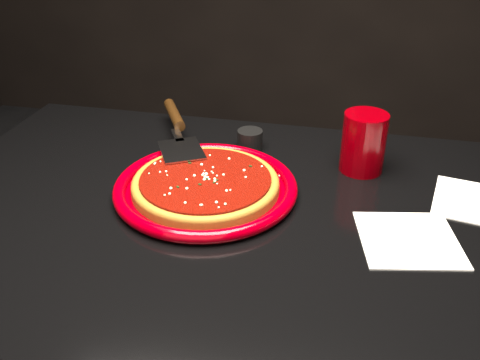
# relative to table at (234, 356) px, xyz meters

# --- Properties ---
(table) EXTENTS (1.20, 0.80, 0.75)m
(table) POSITION_rel_table_xyz_m (0.00, 0.00, 0.00)
(table) COLOR black
(table) RESTS_ON floor
(plate) EXTENTS (0.43, 0.43, 0.03)m
(plate) POSITION_rel_table_xyz_m (-0.06, 0.05, 0.39)
(plate) COLOR #7F0008
(plate) RESTS_ON table
(pizza_crust) EXTENTS (0.35, 0.35, 0.01)m
(pizza_crust) POSITION_rel_table_xyz_m (-0.06, 0.05, 0.39)
(pizza_crust) COLOR brown
(pizza_crust) RESTS_ON plate
(pizza_crust_rim) EXTENTS (0.35, 0.35, 0.02)m
(pizza_crust_rim) POSITION_rel_table_xyz_m (-0.06, 0.05, 0.40)
(pizza_crust_rim) COLOR brown
(pizza_crust_rim) RESTS_ON plate
(pizza_sauce) EXTENTS (0.31, 0.31, 0.01)m
(pizza_sauce) POSITION_rel_table_xyz_m (-0.06, 0.05, 0.40)
(pizza_sauce) COLOR #750D04
(pizza_sauce) RESTS_ON plate
(parmesan_dusting) EXTENTS (0.24, 0.24, 0.01)m
(parmesan_dusting) POSITION_rel_table_xyz_m (-0.06, 0.05, 0.41)
(parmesan_dusting) COLOR beige
(parmesan_dusting) RESTS_ON plate
(basil_flecks) EXTENTS (0.22, 0.22, 0.00)m
(basil_flecks) POSITION_rel_table_xyz_m (-0.06, 0.05, 0.41)
(basil_flecks) COLOR black
(basil_flecks) RESTS_ON plate
(pizza_server) EXTENTS (0.26, 0.36, 0.03)m
(pizza_server) POSITION_rel_table_xyz_m (-0.18, 0.23, 0.42)
(pizza_server) COLOR #B0B2B7
(pizza_server) RESTS_ON plate
(cup) EXTENTS (0.10, 0.10, 0.12)m
(cup) POSITION_rel_table_xyz_m (0.22, 0.21, 0.44)
(cup) COLOR #790005
(cup) RESTS_ON table
(napkin_a) EXTENTS (0.19, 0.19, 0.00)m
(napkin_a) POSITION_rel_table_xyz_m (0.31, -0.03, 0.38)
(napkin_a) COLOR silver
(napkin_a) RESTS_ON table
(napkin_b) EXTENTS (0.17, 0.18, 0.00)m
(napkin_b) POSITION_rel_table_xyz_m (0.43, 0.12, 0.38)
(napkin_b) COLOR silver
(napkin_b) RESTS_ON table
(ramekin) EXTENTS (0.07, 0.07, 0.04)m
(ramekin) POSITION_rel_table_xyz_m (-0.02, 0.25, 0.40)
(ramekin) COLOR black
(ramekin) RESTS_ON table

